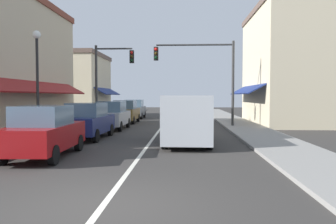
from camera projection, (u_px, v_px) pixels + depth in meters
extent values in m
plane|color=#33302D|center=(163.00, 125.00, 24.35)|extent=(80.00, 80.00, 0.00)
cube|color=gray|center=(87.00, 124.00, 24.62)|extent=(2.60, 56.00, 0.12)
cube|color=gray|center=(240.00, 125.00, 24.08)|extent=(2.60, 56.00, 0.12)
cube|color=silver|center=(163.00, 125.00, 24.35)|extent=(0.14, 52.00, 0.01)
cube|color=slate|center=(31.00, 109.00, 18.64)|extent=(0.08, 10.64, 1.80)
cube|color=maroon|center=(42.00, 87.00, 18.55)|extent=(1.27, 11.76, 0.73)
cube|color=slate|center=(52.00, 44.00, 21.52)|extent=(0.08, 1.10, 1.30)
cube|color=beige|center=(282.00, 69.00, 25.72)|extent=(4.18, 10.00, 8.28)
cube|color=brown|center=(283.00, 11.00, 25.52)|extent=(4.38, 10.20, 0.40)
cube|color=slate|center=(254.00, 105.00, 25.95)|extent=(0.08, 7.60, 1.80)
cube|color=navy|center=(246.00, 90.00, 25.92)|extent=(1.27, 8.40, 0.73)
cube|color=slate|center=(261.00, 40.00, 23.54)|extent=(0.08, 1.10, 1.30)
cube|color=slate|center=(249.00, 49.00, 27.93)|extent=(0.08, 1.10, 1.30)
cube|color=beige|center=(79.00, 87.00, 34.64)|extent=(4.73, 8.00, 6.00)
cube|color=brown|center=(79.00, 56.00, 34.49)|extent=(4.93, 8.20, 0.40)
cube|color=slate|center=(102.00, 103.00, 34.60)|extent=(0.08, 6.08, 1.80)
cube|color=navy|center=(108.00, 91.00, 34.51)|extent=(1.27, 6.72, 0.73)
cube|color=slate|center=(97.00, 73.00, 32.71)|extent=(0.08, 1.10, 1.30)
cube|color=slate|center=(106.00, 75.00, 36.22)|extent=(0.08, 1.10, 1.30)
cube|color=maroon|center=(44.00, 137.00, 11.63)|extent=(1.84, 4.15, 0.80)
cube|color=slate|center=(43.00, 115.00, 11.50)|extent=(1.58, 2.04, 0.66)
cylinder|color=black|center=(38.00, 143.00, 13.02)|extent=(0.22, 0.63, 0.62)
cylinder|color=black|center=(79.00, 143.00, 12.99)|extent=(0.22, 0.63, 0.62)
cylinder|color=black|center=(2.00, 155.00, 10.31)|extent=(0.22, 0.63, 0.62)
cylinder|color=black|center=(53.00, 155.00, 10.28)|extent=(0.22, 0.63, 0.62)
cube|color=navy|center=(88.00, 124.00, 16.69)|extent=(1.84, 4.15, 0.80)
cube|color=slate|center=(87.00, 110.00, 16.55)|extent=(1.58, 2.04, 0.66)
cylinder|color=black|center=(81.00, 130.00, 18.11)|extent=(0.22, 0.63, 0.62)
cylinder|color=black|center=(110.00, 130.00, 17.99)|extent=(0.22, 0.63, 0.62)
cylinder|color=black|center=(62.00, 135.00, 15.42)|extent=(0.22, 0.63, 0.62)
cylinder|color=black|center=(96.00, 136.00, 15.30)|extent=(0.22, 0.63, 0.62)
cube|color=#B7BABF|center=(112.00, 118.00, 21.45)|extent=(1.75, 4.11, 0.80)
cube|color=slate|center=(111.00, 107.00, 21.32)|extent=(1.53, 2.01, 0.66)
cylinder|color=black|center=(105.00, 123.00, 22.86)|extent=(0.20, 0.62, 0.62)
cylinder|color=black|center=(128.00, 123.00, 22.78)|extent=(0.20, 0.62, 0.62)
cylinder|color=black|center=(94.00, 126.00, 20.17)|extent=(0.20, 0.62, 0.62)
cylinder|color=black|center=(120.00, 126.00, 20.08)|extent=(0.20, 0.62, 0.62)
cube|color=brown|center=(126.00, 114.00, 26.61)|extent=(1.72, 4.10, 0.80)
cube|color=slate|center=(125.00, 105.00, 26.48)|extent=(1.52, 2.00, 0.66)
cylinder|color=black|center=(119.00, 118.00, 28.02)|extent=(0.20, 0.62, 0.62)
cylinder|color=black|center=(138.00, 118.00, 27.94)|extent=(0.20, 0.62, 0.62)
cylinder|color=black|center=(112.00, 120.00, 25.32)|extent=(0.20, 0.62, 0.62)
cylinder|color=black|center=(133.00, 120.00, 25.24)|extent=(0.20, 0.62, 0.62)
cube|color=#4C5156|center=(135.00, 111.00, 31.97)|extent=(1.76, 4.12, 0.80)
cube|color=slate|center=(134.00, 103.00, 31.84)|extent=(1.54, 2.02, 0.66)
cylinder|color=black|center=(128.00, 114.00, 33.37)|extent=(0.21, 0.62, 0.62)
cylinder|color=black|center=(144.00, 114.00, 33.31)|extent=(0.21, 0.62, 0.62)
cylinder|color=black|center=(124.00, 116.00, 30.67)|extent=(0.21, 0.62, 0.62)
cylinder|color=black|center=(141.00, 116.00, 30.61)|extent=(0.21, 0.62, 0.62)
cube|color=#B2B7BC|center=(188.00, 117.00, 14.89)|extent=(2.08, 5.05, 1.90)
cube|color=slate|center=(188.00, 106.00, 17.26)|extent=(1.73, 0.31, 0.84)
cube|color=black|center=(188.00, 127.00, 17.49)|extent=(1.87, 0.25, 0.24)
cylinder|color=black|center=(170.00, 132.00, 16.54)|extent=(0.26, 0.73, 0.72)
cylinder|color=black|center=(206.00, 132.00, 16.41)|extent=(0.26, 0.73, 0.72)
cylinder|color=black|center=(165.00, 140.00, 13.45)|extent=(0.26, 0.73, 0.72)
cylinder|color=black|center=(210.00, 140.00, 13.32)|extent=(0.26, 0.73, 0.72)
cylinder|color=#333333|center=(233.00, 84.00, 22.85)|extent=(0.18, 0.18, 5.79)
cylinder|color=#333333|center=(195.00, 45.00, 22.85)|extent=(5.17, 0.12, 0.12)
cube|color=black|center=(156.00, 54.00, 22.82)|extent=(0.30, 0.24, 0.90)
sphere|color=red|center=(156.00, 49.00, 22.68)|extent=(0.20, 0.20, 0.20)
sphere|color=#3D2D0C|center=(156.00, 53.00, 22.69)|extent=(0.20, 0.20, 0.20)
sphere|color=#0C3316|center=(156.00, 58.00, 22.71)|extent=(0.20, 0.20, 0.20)
cylinder|color=#333333|center=(96.00, 85.00, 24.46)|extent=(0.18, 0.18, 5.73)
cylinder|color=#333333|center=(114.00, 49.00, 24.28)|extent=(2.61, 0.12, 0.12)
cube|color=black|center=(132.00, 57.00, 24.06)|extent=(0.30, 0.24, 0.90)
sphere|color=red|center=(132.00, 53.00, 23.92)|extent=(0.20, 0.20, 0.20)
sphere|color=#3D2D0C|center=(132.00, 57.00, 23.93)|extent=(0.20, 0.20, 0.20)
sphere|color=#0C3316|center=(132.00, 61.00, 23.95)|extent=(0.20, 0.20, 0.20)
cylinder|color=black|center=(38.00, 91.00, 15.07)|extent=(0.12, 0.12, 4.62)
sphere|color=white|center=(37.00, 35.00, 14.96)|extent=(0.36, 0.36, 0.36)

